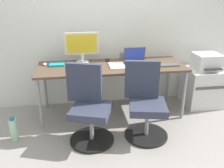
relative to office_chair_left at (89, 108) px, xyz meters
The scene contains 19 objects.
ground_plane 0.83m from the office_chair_left, 59.61° to the left, with size 5.28×5.28×0.00m, color gray.
back_wall 1.42m from the office_chair_left, 71.05° to the left, with size 4.40×0.04×2.60m, color silver.
desk 0.76m from the office_chair_left, 59.61° to the left, with size 2.05×0.72×0.74m.
office_chair_left is the anchor object (origin of this frame).
office_chair_right 0.69m from the office_chair_left, ahead, with size 0.54×0.54×0.94m.
side_cabinet 1.97m from the office_chair_left, 20.77° to the left, with size 0.58×0.52×0.59m.
printer 1.99m from the office_chair_left, 20.75° to the left, with size 0.38×0.40×0.24m.
water_bottle_on_floor 0.97m from the office_chair_left, behind, with size 0.09×0.09×0.31m.
desktop_monitor 1.01m from the office_chair_left, 92.00° to the left, with size 0.48×0.18×0.43m.
open_laptop 1.04m from the office_chair_left, 42.38° to the left, with size 0.31×0.27×0.22m.
keyboard_by_monitor 0.52m from the office_chair_left, 100.47° to the left, with size 0.34×0.12×0.02m, color #2D2D2D.
keyboard_by_laptop 1.27m from the office_chair_left, 23.78° to the left, with size 0.34×0.12×0.02m, color #515156.
mouse_by_monitor 0.74m from the office_chair_left, 72.29° to the left, with size 0.06×0.10×0.03m, color #B7B7B7.
mouse_by_laptop 1.01m from the office_chair_left, 126.00° to the left, with size 0.06×0.10×0.03m, color #B7B7B7.
coffee_mug 1.20m from the office_chair_left, 45.49° to the left, with size 0.08×0.08×0.09m, color green.
pen_cup 1.14m from the office_chair_left, 58.40° to the left, with size 0.07×0.07×0.10m, color slate.
phone_near_monitor 1.00m from the office_chair_left, 68.90° to the left, with size 0.07×0.14×0.01m, color black.
notebook 0.89m from the office_chair_left, 117.99° to the left, with size 0.21×0.15×0.03m, color teal.
paper_pile 0.80m from the office_chair_left, 53.36° to the left, with size 0.21×0.30×0.01m, color white.
Camera 1 is at (-0.47, -3.19, 1.75)m, focal length 38.71 mm.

